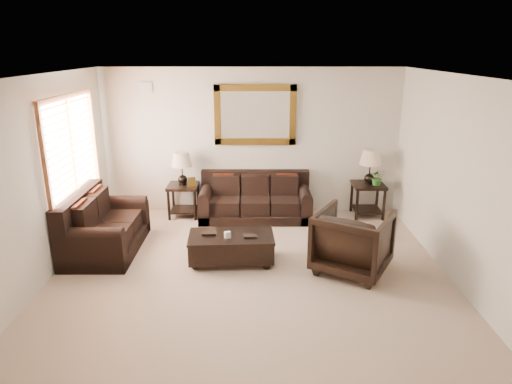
{
  "coord_description": "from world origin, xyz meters",
  "views": [
    {
      "loc": [
        0.07,
        -5.89,
        3.03
      ],
      "look_at": [
        0.08,
        0.6,
        0.97
      ],
      "focal_mm": 32.0,
      "sensor_mm": 36.0,
      "label": 1
    }
  ],
  "objects_px": {
    "end_table_right": "(369,173)",
    "sofa": "(255,202)",
    "loveseat": "(102,230)",
    "end_table_left": "(182,175)",
    "armchair": "(353,238)",
    "coffee_table": "(231,245)"
  },
  "relations": [
    {
      "from": "end_table_right",
      "to": "sofa",
      "type": "bearing_deg",
      "value": -178.0
    },
    {
      "from": "loveseat",
      "to": "end_table_left",
      "type": "bearing_deg",
      "value": -34.14
    },
    {
      "from": "end_table_right",
      "to": "armchair",
      "type": "bearing_deg",
      "value": -108.37
    },
    {
      "from": "sofa",
      "to": "loveseat",
      "type": "distance_m",
      "value": 2.78
    },
    {
      "from": "end_table_right",
      "to": "coffee_table",
      "type": "xyz_separation_m",
      "value": [
        -2.45,
        -1.93,
        -0.56
      ]
    },
    {
      "from": "end_table_left",
      "to": "armchair",
      "type": "bearing_deg",
      "value": -39.41
    },
    {
      "from": "sofa",
      "to": "loveseat",
      "type": "bearing_deg",
      "value": -148.65
    },
    {
      "from": "end_table_right",
      "to": "armchair",
      "type": "xyz_separation_m",
      "value": [
        -0.73,
        -2.21,
        -0.34
      ]
    },
    {
      "from": "end_table_right",
      "to": "coffee_table",
      "type": "bearing_deg",
      "value": -141.76
    },
    {
      "from": "loveseat",
      "to": "end_table_left",
      "type": "xyz_separation_m",
      "value": [
        1.04,
        1.53,
        0.46
      ]
    },
    {
      "from": "armchair",
      "to": "end_table_right",
      "type": "bearing_deg",
      "value": -78.34
    },
    {
      "from": "sofa",
      "to": "armchair",
      "type": "relative_size",
      "value": 2.06
    },
    {
      "from": "loveseat",
      "to": "end_table_left",
      "type": "distance_m",
      "value": 1.9
    },
    {
      "from": "sofa",
      "to": "end_table_right",
      "type": "height_order",
      "value": "end_table_right"
    },
    {
      "from": "sofa",
      "to": "end_table_right",
      "type": "bearing_deg",
      "value": 2.0
    },
    {
      "from": "loveseat",
      "to": "armchair",
      "type": "height_order",
      "value": "armchair"
    },
    {
      "from": "loveseat",
      "to": "coffee_table",
      "type": "height_order",
      "value": "loveseat"
    },
    {
      "from": "sofa",
      "to": "end_table_left",
      "type": "height_order",
      "value": "end_table_left"
    },
    {
      "from": "coffee_table",
      "to": "armchair",
      "type": "relative_size",
      "value": 1.29
    },
    {
      "from": "loveseat",
      "to": "end_table_left",
      "type": "relative_size",
      "value": 1.35
    },
    {
      "from": "end_table_right",
      "to": "coffee_table",
      "type": "relative_size",
      "value": 1.0
    },
    {
      "from": "sofa",
      "to": "armchair",
      "type": "distance_m",
      "value": 2.54
    }
  ]
}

